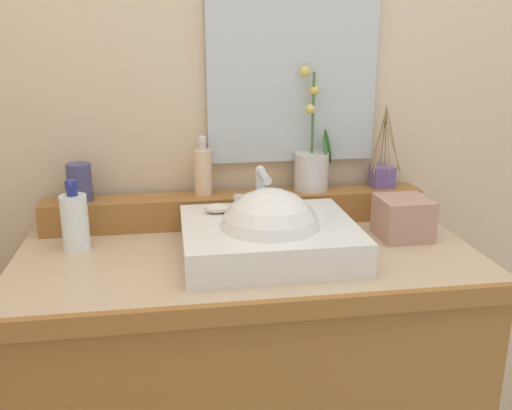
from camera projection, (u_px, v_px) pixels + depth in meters
wall_back at (229, 81)px, 1.65m from camera, size 2.78×0.20×2.50m
vanity_cabinet at (249, 399)px, 1.52m from camera, size 1.13×0.57×0.87m
back_ledge at (237, 209)px, 1.59m from camera, size 1.07×0.10×0.09m
sink_basin at (269, 239)px, 1.36m from camera, size 0.42×0.37×0.28m
soap_bar at (218, 208)px, 1.43m from camera, size 0.07×0.04×0.02m
potted_plant at (312, 164)px, 1.60m from camera, size 0.12×0.10×0.35m
soap_dispenser at (203, 171)px, 1.55m from camera, size 0.05×0.05×0.17m
tumbler_cup at (80, 182)px, 1.50m from camera, size 0.07×0.07×0.10m
reed_diffuser at (382, 174)px, 1.64m from camera, size 0.10×0.08×0.24m
lotion_bottle at (75, 220)px, 1.39m from camera, size 0.07×0.07×0.18m
tissue_box at (403, 218)px, 1.47m from camera, size 0.13×0.13×0.11m
mirror at (293, 65)px, 1.55m from camera, size 0.48×0.02×0.54m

